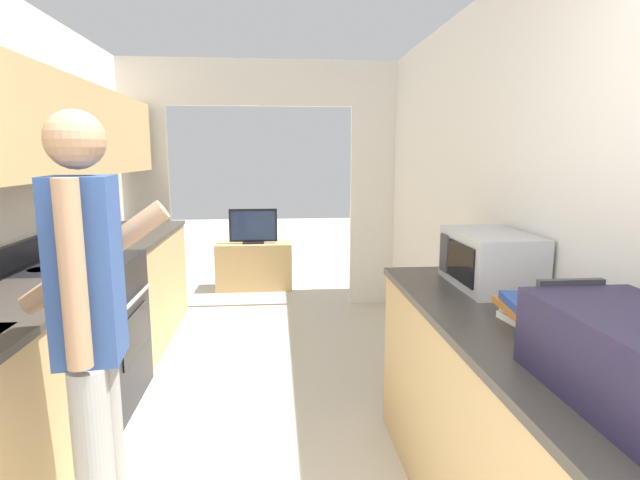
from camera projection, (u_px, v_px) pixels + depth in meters
name	position (u px, v px, depth m)	size (l,w,h in m)	color
wall_right	(552.00, 226.00, 2.28)	(0.06, 7.10, 2.50)	white
wall_far_with_doorway	(261.00, 166.00, 5.05)	(3.14, 0.06, 2.50)	white
counter_left	(87.00, 330.00, 3.18)	(0.62, 3.74, 0.93)	tan
counter_right	(521.00, 446.00, 1.91)	(0.62, 2.16, 0.93)	tan
range_oven	(83.00, 335.00, 3.09)	(0.66, 0.78, 1.07)	black
person	(91.00, 340.00, 1.75)	(0.55, 0.40, 1.72)	#9E9E9E
microwave	(490.00, 260.00, 2.44)	(0.34, 0.54, 0.27)	#B7B7BC
book_stack	(535.00, 311.00, 1.89)	(0.25, 0.31, 0.11)	white
tv_cabinet	(254.00, 265.00, 5.93)	(0.88, 0.42, 0.55)	tan
television	(253.00, 226.00, 5.81)	(0.56, 0.16, 0.40)	black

